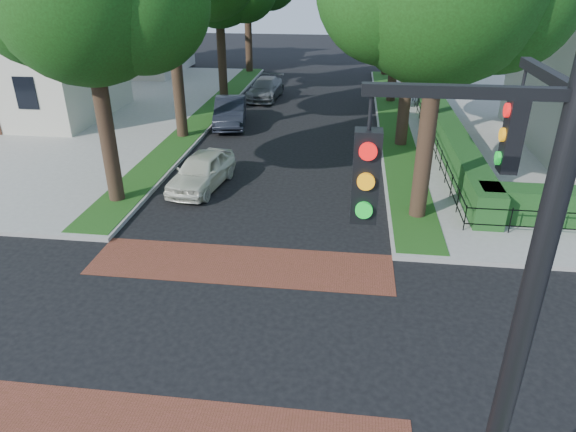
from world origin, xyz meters
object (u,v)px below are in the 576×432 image
object	(u,v)px
parked_car_front	(202,171)
parked_car_middle	(230,112)
parked_car_rear	(265,89)
traffic_signal	(506,287)

from	to	relation	value
parked_car_front	parked_car_middle	distance (m)	8.87
parked_car_rear	traffic_signal	bearing A→B (deg)	-71.19
traffic_signal	parked_car_rear	xyz separation A→B (m)	(-7.61, 28.64, -4.04)
parked_car_middle	parked_car_rear	size ratio (longest dim) A/B	1.00
parked_car_front	parked_car_middle	size ratio (longest dim) A/B	0.89
parked_car_front	parked_car_middle	xyz separation A→B (m)	(-0.86, 8.83, 0.06)
traffic_signal	parked_car_front	distance (m)	15.83
traffic_signal	parked_car_rear	bearing A→B (deg)	104.88
traffic_signal	parked_car_middle	size ratio (longest dim) A/B	1.74
parked_car_front	parked_car_rear	size ratio (longest dim) A/B	0.89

